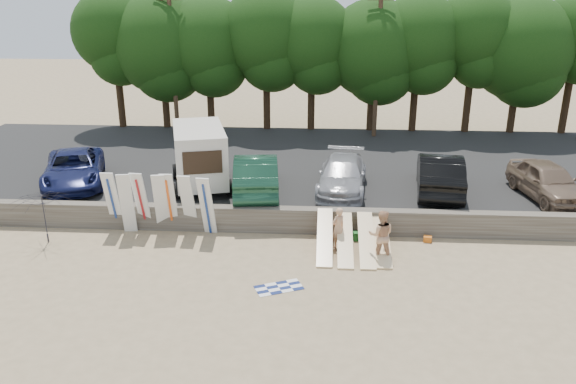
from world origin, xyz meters
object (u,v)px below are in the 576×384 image
(car_3, at_px, (440,173))
(car_2, at_px, (342,175))
(car_0, at_px, (74,168))
(beachgoer_b, at_px, (381,235))
(beach_umbrella, at_px, (43,218))
(box_trailer, at_px, (200,154))
(car_1, at_px, (256,174))
(beachgoer_a, at_px, (338,228))
(car_4, at_px, (547,181))
(cooler, at_px, (358,236))

(car_3, bearing_deg, car_2, 8.96)
(car_0, xyz_separation_m, car_2, (12.02, -0.10, -0.03))
(beachgoer_b, relative_size, beach_umbrella, 0.83)
(box_trailer, relative_size, car_0, 0.86)
(car_1, xyz_separation_m, car_3, (7.90, 0.57, 0.00))
(car_0, xyz_separation_m, beachgoer_a, (11.77, -4.39, -0.67))
(car_1, xyz_separation_m, car_4, (12.25, 0.08, -0.08))
(car_0, distance_m, cooler, 13.16)
(car_0, relative_size, car_1, 1.03)
(car_4, relative_size, beach_umbrella, 2.04)
(car_1, height_order, car_2, car_1)
(car_3, bearing_deg, box_trailer, 7.25)
(car_0, height_order, car_2, car_0)
(box_trailer, height_order, beachgoer_b, box_trailer)
(box_trailer, xyz_separation_m, car_0, (-5.74, -0.08, -0.76))
(beachgoer_b, bearing_deg, beachgoer_a, -28.88)
(beachgoer_a, bearing_deg, beachgoer_b, 111.68)
(car_0, height_order, beachgoer_a, car_0)
(car_2, bearing_deg, beach_umbrella, -152.31)
(car_3, relative_size, cooler, 13.75)
(beachgoer_b, relative_size, cooler, 4.84)
(beachgoer_b, height_order, cooler, beachgoer_b)
(car_0, bearing_deg, car_3, -19.55)
(box_trailer, xyz_separation_m, cooler, (6.82, -3.77, -2.04))
(car_1, bearing_deg, car_4, 173.56)
(car_1, distance_m, beach_umbrella, 8.57)
(car_3, height_order, car_4, car_3)
(car_3, bearing_deg, beach_umbrella, 24.64)
(beachgoer_b, bearing_deg, box_trailer, -33.64)
(box_trailer, distance_m, car_3, 10.47)
(cooler, xyz_separation_m, beach_umbrella, (-11.75, -1.00, 0.84))
(car_1, bearing_deg, cooler, 136.98)
(beachgoer_b, bearing_deg, car_0, -19.88)
(car_4, height_order, beach_umbrella, car_4)
(box_trailer, relative_size, car_3, 0.88)
(car_4, relative_size, cooler, 11.95)
(car_2, xyz_separation_m, car_4, (8.53, -0.40, 0.06))
(box_trailer, distance_m, beachgoer_a, 7.64)
(car_3, height_order, beach_umbrella, car_3)
(car_1, xyz_separation_m, cooler, (4.27, -3.13, -1.40))
(car_3, relative_size, beach_umbrella, 2.35)
(car_1, distance_m, car_4, 12.26)
(cooler, bearing_deg, car_4, 15.52)
(car_4, relative_size, beachgoer_a, 2.91)
(car_1, xyz_separation_m, car_2, (3.72, 0.47, -0.14))
(car_2, height_order, cooler, car_2)
(box_trailer, bearing_deg, beach_umbrella, -151.65)
(car_2, xyz_separation_m, beachgoer_a, (-0.25, -4.29, -0.63))
(car_2, bearing_deg, car_3, 6.66)
(cooler, distance_m, beach_umbrella, 11.83)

